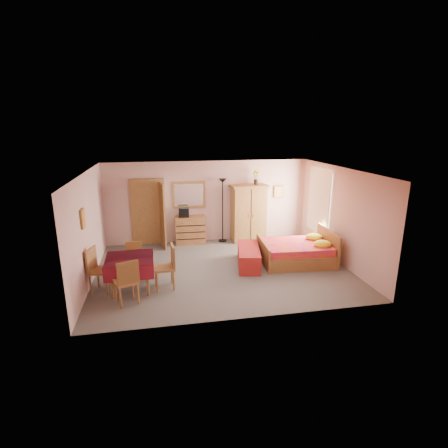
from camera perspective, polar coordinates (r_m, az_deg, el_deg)
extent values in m
plane|color=#635E57|center=(9.31, -0.26, -7.36)|extent=(6.50, 6.50, 0.00)
plane|color=brown|center=(8.63, -0.28, 8.74)|extent=(6.50, 6.50, 0.00)
cube|color=#C99A92|center=(11.28, -2.62, 3.68)|extent=(6.50, 0.10, 2.60)
cube|color=#C99A92|center=(6.56, 3.78, -5.28)|extent=(6.50, 0.10, 2.60)
cube|color=#C99A92|center=(8.90, -21.31, -0.68)|extent=(0.10, 5.00, 2.60)
cube|color=#C99A92|center=(9.98, 18.40, 1.29)|extent=(0.10, 5.00, 2.60)
cube|color=#9E6B35|center=(11.20, -12.24, 1.81)|extent=(1.06, 0.12, 2.15)
cube|color=white|center=(10.97, 15.28, 3.59)|extent=(0.08, 1.40, 1.95)
cube|color=orange|center=(8.22, -22.08, 0.84)|extent=(0.04, 0.32, 0.42)
cube|color=#D8BF59|center=(11.76, 8.84, 5.25)|extent=(0.30, 0.04, 0.40)
cube|color=#A46737|center=(11.20, -5.52, -1.00)|extent=(0.95, 0.50, 0.88)
cube|color=silver|center=(11.14, -5.78, 4.78)|extent=(1.06, 0.09, 0.83)
cube|color=black|center=(11.03, -6.58, 1.88)|extent=(0.32, 0.24, 0.29)
cube|color=black|center=(11.21, -0.23, 2.20)|extent=(0.30, 0.30, 2.06)
cube|color=#A77438|center=(11.34, 4.03, 1.77)|extent=(1.22, 0.68, 1.85)
cube|color=yellow|center=(11.22, 5.24, 7.57)|extent=(0.18, 0.18, 0.45)
cube|color=#BE1262|center=(9.84, 11.65, -3.61)|extent=(2.03, 1.65, 0.89)
cube|color=maroon|center=(9.48, 4.04, -5.33)|extent=(0.84, 1.57, 0.50)
cube|color=maroon|center=(8.35, -15.01, -7.82)|extent=(1.08, 1.08, 0.78)
cube|color=#AA6D39|center=(7.73, -15.72, -8.91)|extent=(0.59, 0.59, 1.01)
cube|color=olive|center=(9.05, -14.50, -5.69)|extent=(0.39, 0.39, 0.85)
cube|color=#986133|center=(8.41, -19.41, -7.11)|extent=(0.58, 0.58, 1.02)
cube|color=#A77238|center=(8.21, -9.75, -6.95)|extent=(0.50, 0.50, 1.03)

